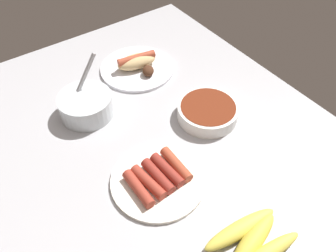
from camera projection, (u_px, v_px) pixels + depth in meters
ground_plane at (165, 147)px, 91.47cm from camera, size 120.00×90.00×3.00cm
bowl_chili at (208, 111)px, 95.26cm from camera, size 16.91×16.91×4.14cm
banana_bunch at (252, 240)px, 70.32cm from camera, size 11.85×18.42×3.65cm
bowl_coleslaw at (86, 104)px, 95.32cm from camera, size 14.94×14.94×15.96cm
plate_hotdog_assembled at (137, 65)px, 110.31cm from camera, size 23.71×23.71×5.61cm
plate_sausages at (158, 179)px, 81.28cm from camera, size 22.67×22.67×3.52cm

